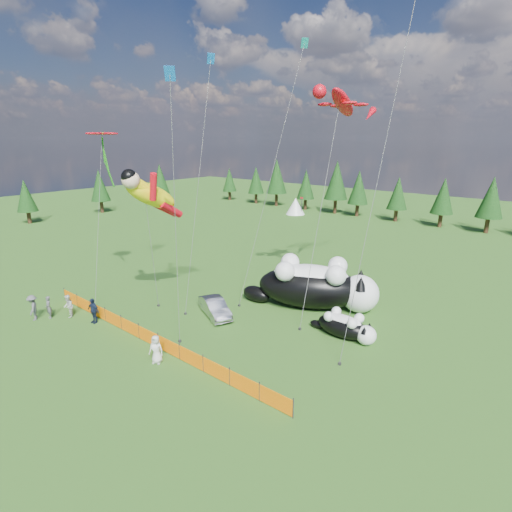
{
  "coord_description": "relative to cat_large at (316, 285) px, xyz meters",
  "views": [
    {
      "loc": [
        19.6,
        -16.12,
        12.48
      ],
      "look_at": [
        3.0,
        4.0,
        4.76
      ],
      "focal_mm": 28.0,
      "sensor_mm": 36.0,
      "label": 1
    }
  ],
  "objects": [
    {
      "name": "festival_tents",
      "position": [
        5.9,
        31.38,
        -0.41
      ],
      "size": [
        50.0,
        3.2,
        2.8
      ],
      "primitive_type": null,
      "color": "white",
      "rests_on": "ground"
    },
    {
      "name": "spectator_b",
      "position": [
        -12.85,
        -12.89,
        -0.97
      ],
      "size": [
        0.95,
        0.85,
        1.68
      ],
      "primitive_type": "imported",
      "rotation": [
        0.0,
        0.0,
        -0.57
      ],
      "color": "silver",
      "rests_on": "ground"
    },
    {
      "name": "flower_kite",
      "position": [
        -15.05,
        -7.57,
        10.83
      ],
      "size": [
        3.63,
        4.72,
        13.32
      ],
      "color": "red",
      "rests_on": "ground"
    },
    {
      "name": "diamond_kite_d",
      "position": [
        -3.29,
        1.84,
        15.92
      ],
      "size": [
        1.87,
        6.35,
        20.1
      ],
      "color": "#0C9187",
      "rests_on": "ground"
    },
    {
      "name": "safety_fence",
      "position": [
        -5.1,
        -11.62,
        -1.31
      ],
      "size": [
        22.06,
        0.06,
        1.1
      ],
      "color": "#262626",
      "rests_on": "ground"
    },
    {
      "name": "car",
      "position": [
        -4.83,
        -6.0,
        -1.17
      ],
      "size": [
        4.13,
        2.92,
        1.29
      ],
      "primitive_type": "imported",
      "rotation": [
        0.0,
        0.0,
        1.13
      ],
      "color": "#A8A8AD",
      "rests_on": "ground"
    },
    {
      "name": "spectator_d",
      "position": [
        -14.31,
        -14.71,
        -0.88
      ],
      "size": [
        1.35,
        1.2,
        1.87
      ],
      "primitive_type": "imported",
      "rotation": [
        0.0,
        0.0,
        -0.6
      ],
      "color": "#515156",
      "rests_on": "ground"
    },
    {
      "name": "cat_small",
      "position": [
        4.06,
        -2.96,
        -1.01
      ],
      "size": [
        4.7,
        1.68,
        1.7
      ],
      "rotation": [
        0.0,
        0.0,
        0.0
      ],
      "color": "black",
      "rests_on": "ground"
    },
    {
      "name": "tree_line",
      "position": [
        -5.1,
        36.38,
        2.19
      ],
      "size": [
        90.0,
        4.0,
        8.0
      ],
      "primitive_type": null,
      "color": "black",
      "rests_on": "ground"
    },
    {
      "name": "cat_large",
      "position": [
        0.0,
        0.0,
        0.0
      ],
      "size": [
        9.94,
        6.72,
        3.82
      ],
      "rotation": [
        0.0,
        0.0,
        0.44
      ],
      "color": "black",
      "rests_on": "ground"
    },
    {
      "name": "gecko_kite",
      "position": [
        -0.09,
        2.72,
        13.08
      ],
      "size": [
        4.51,
        10.22,
        16.77
      ],
      "color": "red",
      "rests_on": "ground"
    },
    {
      "name": "spectator_e",
      "position": [
        -2.89,
        -12.66,
        -0.96
      ],
      "size": [
        1.0,
        0.87,
        1.72
      ],
      "primitive_type": "imported",
      "rotation": [
        0.0,
        0.0,
        0.48
      ],
      "color": "silver",
      "rests_on": "ground"
    },
    {
      "name": "superhero_kite",
      "position": [
        -8.92,
        -7.84,
        6.83
      ],
      "size": [
        4.57,
        4.96,
        10.92
      ],
      "color": "yellow",
      "rests_on": "ground"
    },
    {
      "name": "ground",
      "position": [
        -5.1,
        -8.62,
        -1.81
      ],
      "size": [
        160.0,
        160.0,
        0.0
      ],
      "primitive_type": "plane",
      "color": "#143309",
      "rests_on": "ground"
    },
    {
      "name": "diamond_kite_c",
      "position": [
        -2.67,
        -10.73,
        12.94
      ],
      "size": [
        1.62,
        0.99,
        16.3
      ],
      "color": "blue",
      "rests_on": "ground"
    },
    {
      "name": "spectator_c",
      "position": [
        -10.58,
        -12.22,
        -0.9
      ],
      "size": [
        1.14,
        0.71,
        1.83
      ],
      "primitive_type": "imported",
      "rotation": [
        0.0,
        0.0,
        0.16
      ],
      "color": "#121B32",
      "rests_on": "ground"
    },
    {
      "name": "diamond_kite_a",
      "position": [
        -8.53,
        -2.21,
        15.31
      ],
      "size": [
        2.37,
        5.94,
        19.16
      ],
      "color": "blue",
      "rests_on": "ground"
    },
    {
      "name": "spectator_a",
      "position": [
        -13.76,
        -13.87,
        -0.98
      ],
      "size": [
        0.67,
        0.5,
        1.66
      ],
      "primitive_type": "imported",
      "rotation": [
        0.0,
        0.0,
        -0.18
      ],
      "color": "#515156",
      "rests_on": "ground"
    }
  ]
}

